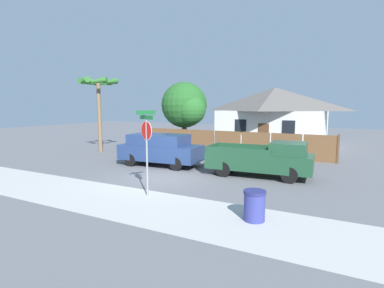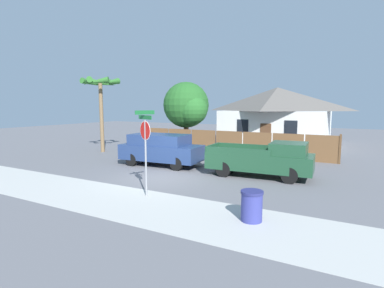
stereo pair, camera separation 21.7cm
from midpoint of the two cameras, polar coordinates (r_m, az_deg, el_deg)
ground_plane at (r=14.53m, az=-5.63°, el=-6.43°), size 80.00×80.00×0.00m
sidewalk_strip at (r=11.83m, az=-15.62°, el=-9.84°), size 36.00×3.20×0.01m
wooden_fence at (r=21.22m, az=7.31°, el=0.19°), size 14.20×0.12×1.78m
house at (r=28.94m, az=16.03°, el=5.44°), size 9.53×8.05×5.12m
oak_tree at (r=23.89m, az=-0.62°, el=7.23°), size 3.81×3.63×5.33m
palm_tree at (r=23.25m, az=-16.79°, el=10.09°), size 2.70×2.91×5.48m
red_suv at (r=17.37m, az=-5.58°, el=-0.88°), size 4.82×2.27×1.81m
orange_pickup at (r=14.93m, az=13.81°, el=-2.85°), size 5.09×2.18×1.74m
stop_sign at (r=11.33m, az=-8.33°, el=1.05°), size 0.85×0.77×3.26m
trash_bin at (r=9.31m, az=11.98°, el=-11.44°), size 0.68×0.68×0.93m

